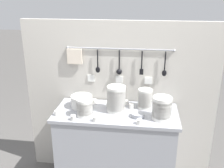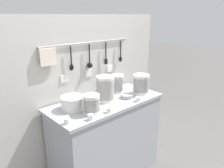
{
  "view_description": "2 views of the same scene",
  "coord_description": "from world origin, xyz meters",
  "px_view_note": "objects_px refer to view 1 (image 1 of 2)",
  "views": [
    {
      "loc": [
        0.24,
        -2.17,
        1.93
      ],
      "look_at": [
        -0.04,
        0.01,
        1.12
      ],
      "focal_mm": 42.0,
      "sensor_mm": 36.0,
      "label": 1
    },
    {
      "loc": [
        -1.27,
        -1.47,
        1.64
      ],
      "look_at": [
        0.05,
        -0.03,
        1.02
      ],
      "focal_mm": 35.0,
      "sensor_mm": 36.0,
      "label": 2
    }
  ],
  "objects_px": {
    "bowl_stack_short_front": "(145,99)",
    "cup_edge_far": "(95,101)",
    "cup_mid_row": "(57,113)",
    "steel_mixing_bowl": "(138,115)",
    "cup_back_left": "(73,118)",
    "plate_stack": "(82,101)",
    "cup_by_caddy": "(95,119)",
    "bowl_stack_wide_centre": "(85,107)",
    "cup_front_right": "(131,106)",
    "bowl_stack_nested_right": "(117,99)",
    "cup_edge_near": "(126,102)",
    "cup_centre": "(139,122)",
    "bowl_stack_tall_left": "(162,108)",
    "cup_back_right": "(109,104)"
  },
  "relations": [
    {
      "from": "bowl_stack_short_front",
      "to": "cup_edge_far",
      "type": "height_order",
      "value": "bowl_stack_short_front"
    },
    {
      "from": "cup_mid_row",
      "to": "steel_mixing_bowl",
      "type": "bearing_deg",
      "value": 5.16
    },
    {
      "from": "cup_mid_row",
      "to": "cup_back_left",
      "type": "bearing_deg",
      "value": -21.93
    },
    {
      "from": "plate_stack",
      "to": "cup_by_caddy",
      "type": "xyz_separation_m",
      "value": [
        0.18,
        -0.27,
        -0.03
      ]
    },
    {
      "from": "plate_stack",
      "to": "bowl_stack_wide_centre",
      "type": "bearing_deg",
      "value": -68.34
    },
    {
      "from": "cup_front_right",
      "to": "cup_edge_far",
      "type": "bearing_deg",
      "value": 171.06
    },
    {
      "from": "plate_stack",
      "to": "steel_mixing_bowl",
      "type": "bearing_deg",
      "value": -14.27
    },
    {
      "from": "bowl_stack_nested_right",
      "to": "cup_edge_near",
      "type": "relative_size",
      "value": 5.42
    },
    {
      "from": "bowl_stack_nested_right",
      "to": "cup_centre",
      "type": "xyz_separation_m",
      "value": [
        0.22,
        -0.22,
        -0.1
      ]
    },
    {
      "from": "bowl_stack_wide_centre",
      "to": "cup_edge_near",
      "type": "xyz_separation_m",
      "value": [
        0.35,
        0.29,
        -0.06
      ]
    },
    {
      "from": "cup_edge_near",
      "to": "cup_front_right",
      "type": "distance_m",
      "value": 0.09
    },
    {
      "from": "bowl_stack_tall_left",
      "to": "cup_back_left",
      "type": "relative_size",
      "value": 4.51
    },
    {
      "from": "bowl_stack_nested_right",
      "to": "cup_mid_row",
      "type": "height_order",
      "value": "bowl_stack_nested_right"
    },
    {
      "from": "steel_mixing_bowl",
      "to": "cup_back_right",
      "type": "bearing_deg",
      "value": 148.15
    },
    {
      "from": "cup_front_right",
      "to": "cup_back_left",
      "type": "xyz_separation_m",
      "value": [
        -0.48,
        -0.3,
        0.0
      ]
    },
    {
      "from": "cup_by_caddy",
      "to": "bowl_stack_nested_right",
      "type": "bearing_deg",
      "value": 54.54
    },
    {
      "from": "steel_mixing_bowl",
      "to": "cup_back_right",
      "type": "relative_size",
      "value": 2.59
    },
    {
      "from": "cup_by_caddy",
      "to": "cup_back_left",
      "type": "relative_size",
      "value": 1.0
    },
    {
      "from": "bowl_stack_wide_centre",
      "to": "cup_edge_far",
      "type": "bearing_deg",
      "value": 82.3
    },
    {
      "from": "bowl_stack_tall_left",
      "to": "cup_front_right",
      "type": "distance_m",
      "value": 0.34
    },
    {
      "from": "steel_mixing_bowl",
      "to": "bowl_stack_wide_centre",
      "type": "bearing_deg",
      "value": -175.06
    },
    {
      "from": "cup_centre",
      "to": "cup_front_right",
      "type": "height_order",
      "value": "same"
    },
    {
      "from": "cup_mid_row",
      "to": "cup_edge_far",
      "type": "relative_size",
      "value": 1.0
    },
    {
      "from": "cup_centre",
      "to": "cup_back_right",
      "type": "height_order",
      "value": "same"
    },
    {
      "from": "bowl_stack_short_front",
      "to": "bowl_stack_nested_right",
      "type": "bearing_deg",
      "value": -157.31
    },
    {
      "from": "cup_front_right",
      "to": "cup_edge_far",
      "type": "distance_m",
      "value": 0.37
    },
    {
      "from": "plate_stack",
      "to": "cup_front_right",
      "type": "bearing_deg",
      "value": 3.99
    },
    {
      "from": "plate_stack",
      "to": "cup_back_right",
      "type": "distance_m",
      "value": 0.26
    },
    {
      "from": "bowl_stack_nested_right",
      "to": "cup_edge_near",
      "type": "height_order",
      "value": "bowl_stack_nested_right"
    },
    {
      "from": "cup_front_right",
      "to": "steel_mixing_bowl",
      "type": "bearing_deg",
      "value": -68.22
    },
    {
      "from": "cup_edge_near",
      "to": "cup_edge_far",
      "type": "height_order",
      "value": "same"
    },
    {
      "from": "cup_by_caddy",
      "to": "plate_stack",
      "type": "bearing_deg",
      "value": 124.48
    },
    {
      "from": "cup_edge_near",
      "to": "cup_back_right",
      "type": "xyz_separation_m",
      "value": [
        -0.16,
        -0.07,
        0.0
      ]
    },
    {
      "from": "bowl_stack_wide_centre",
      "to": "steel_mixing_bowl",
      "type": "bearing_deg",
      "value": 4.94
    },
    {
      "from": "cup_centre",
      "to": "cup_front_right",
      "type": "bearing_deg",
      "value": 105.65
    },
    {
      "from": "bowl_stack_wide_centre",
      "to": "cup_front_right",
      "type": "height_order",
      "value": "bowl_stack_wide_centre"
    },
    {
      "from": "plate_stack",
      "to": "cup_back_left",
      "type": "xyz_separation_m",
      "value": [
        -0.01,
        -0.27,
        -0.03
      ]
    },
    {
      "from": "plate_stack",
      "to": "bowl_stack_tall_left",
      "type": "bearing_deg",
      "value": -11.23
    },
    {
      "from": "steel_mixing_bowl",
      "to": "plate_stack",
      "type": "bearing_deg",
      "value": 165.73
    },
    {
      "from": "bowl_stack_wide_centre",
      "to": "bowl_stack_tall_left",
      "type": "bearing_deg",
      "value": 2.59
    },
    {
      "from": "cup_mid_row",
      "to": "cup_back_left",
      "type": "xyz_separation_m",
      "value": [
        0.17,
        -0.07,
        0.0
      ]
    },
    {
      "from": "cup_back_right",
      "to": "steel_mixing_bowl",
      "type": "bearing_deg",
      "value": -31.85
    },
    {
      "from": "bowl_stack_nested_right",
      "to": "bowl_stack_tall_left",
      "type": "distance_m",
      "value": 0.42
    },
    {
      "from": "bowl_stack_wide_centre",
      "to": "cup_front_right",
      "type": "xyz_separation_m",
      "value": [
        0.4,
        0.21,
        -0.06
      ]
    },
    {
      "from": "cup_centre",
      "to": "cup_back_right",
      "type": "bearing_deg",
      "value": 134.24
    },
    {
      "from": "cup_mid_row",
      "to": "cup_back_left",
      "type": "relative_size",
      "value": 1.0
    },
    {
      "from": "cup_back_right",
      "to": "cup_centre",
      "type": "bearing_deg",
      "value": -45.76
    },
    {
      "from": "steel_mixing_bowl",
      "to": "cup_mid_row",
      "type": "distance_m",
      "value": 0.72
    },
    {
      "from": "bowl_stack_nested_right",
      "to": "cup_centre",
      "type": "height_order",
      "value": "bowl_stack_nested_right"
    },
    {
      "from": "bowl_stack_nested_right",
      "to": "steel_mixing_bowl",
      "type": "distance_m",
      "value": 0.24
    }
  ]
}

